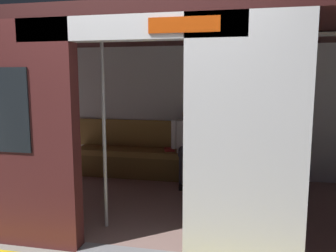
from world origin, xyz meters
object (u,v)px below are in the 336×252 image
(grab_pole_far, at_px, (187,134))
(person_seated, at_px, (189,139))
(grab_pole_door, at_px, (104,132))
(train_car, at_px, (156,87))
(handbag, at_px, (214,148))
(book, at_px, (169,149))
(bench_seat, at_px, (176,158))

(grab_pole_far, bearing_deg, person_seated, -82.83)
(grab_pole_door, xyz_separation_m, grab_pole_far, (-0.86, -0.03, 0.00))
(train_car, bearing_deg, handbag, -120.43)
(train_car, height_order, person_seated, train_car)
(book, xyz_separation_m, grab_pole_door, (0.30, 1.90, 0.58))
(bench_seat, relative_size, book, 15.09)
(handbag, bearing_deg, bench_seat, 3.80)
(person_seated, bearing_deg, grab_pole_door, 70.17)
(train_car, distance_m, grab_pole_door, 0.94)
(person_seated, relative_size, grab_pole_far, 0.57)
(train_car, relative_size, handbag, 24.62)
(train_car, relative_size, person_seated, 5.47)
(handbag, xyz_separation_m, grab_pole_door, (1.01, 1.86, 0.51))
(person_seated, height_order, book, person_seated)
(grab_pole_door, distance_m, grab_pole_far, 0.86)
(train_car, height_order, bench_seat, train_car)
(person_seated, xyz_separation_m, book, (0.34, -0.14, -0.21))
(handbag, distance_m, grab_pole_door, 2.18)
(grab_pole_far, bearing_deg, handbag, -94.97)
(train_car, height_order, grab_pole_door, train_car)
(train_car, height_order, book, train_car)
(handbag, bearing_deg, grab_pole_door, 61.35)
(train_car, xyz_separation_m, grab_pole_door, (0.37, 0.75, -0.44))
(bench_seat, height_order, person_seated, person_seated)
(train_car, distance_m, book, 1.54)
(bench_seat, bearing_deg, person_seated, 165.99)
(handbag, bearing_deg, train_car, 59.57)
(bench_seat, xyz_separation_m, grab_pole_door, (0.43, 1.82, 0.69))
(bench_seat, xyz_separation_m, book, (0.13, -0.09, 0.12))
(person_seated, height_order, grab_pole_far, grab_pole_far)
(person_seated, distance_m, book, 0.42)
(bench_seat, bearing_deg, grab_pole_far, 103.44)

